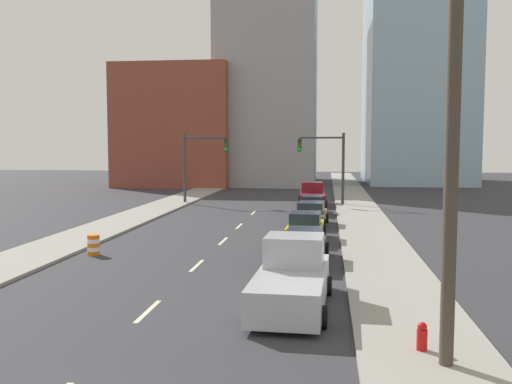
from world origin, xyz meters
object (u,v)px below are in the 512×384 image
at_px(sedan_brown, 311,215).
at_px(sedan_black, 312,206).
at_px(traffic_signal_left, 197,158).
at_px(traffic_barrel, 94,245).
at_px(traffic_signal_right, 330,159).
at_px(sedan_yellow, 305,228).
at_px(fire_hydrant, 422,339).
at_px(pickup_truck_maroon, 312,196).
at_px(sedan_navy, 304,247).
at_px(utility_pole_right_near, 452,148).
at_px(pickup_truck_silver, 292,280).

relative_size(sedan_brown, sedan_black, 1.04).
bearing_deg(traffic_signal_left, traffic_barrel, -89.09).
relative_size(traffic_signal_right, sedan_yellow, 1.40).
bearing_deg(traffic_signal_left, fire_hydrant, -68.55).
distance_m(sedan_brown, pickup_truck_maroon, 12.72).
distance_m(sedan_black, pickup_truck_maroon, 6.53).
relative_size(traffic_signal_right, sedan_navy, 1.26).
bearing_deg(utility_pole_right_near, traffic_signal_left, 111.54).
bearing_deg(sedan_yellow, pickup_truck_silver, -87.67).
xyz_separation_m(fire_hydrant, sedan_yellow, (-3.46, 16.40, 0.29)).
bearing_deg(utility_pole_right_near, fire_hydrant, 114.76).
xyz_separation_m(utility_pole_right_near, sedan_black, (-3.79, 29.13, -4.46)).
xyz_separation_m(utility_pole_right_near, fire_hydrant, (-0.40, 0.87, -4.67)).
bearing_deg(sedan_black, utility_pole_right_near, -84.58).
xyz_separation_m(utility_pole_right_near, sedan_navy, (-3.69, 11.57, -4.41)).
bearing_deg(traffic_signal_right, sedan_navy, -92.90).
height_order(traffic_barrel, sedan_black, sedan_black).
relative_size(fire_hydrant, sedan_brown, 0.18).
relative_size(traffic_signal_right, sedan_brown, 1.33).
bearing_deg(utility_pole_right_near, sedan_navy, 107.69).
distance_m(fire_hydrant, pickup_truck_silver, 5.15).
bearing_deg(traffic_barrel, utility_pole_right_near, -41.69).
relative_size(traffic_signal_left, fire_hydrant, 7.32).
height_order(fire_hydrant, sedan_navy, sedan_navy).
distance_m(traffic_barrel, pickup_truck_silver, 12.22).
height_order(traffic_barrel, pickup_truck_silver, pickup_truck_silver).
xyz_separation_m(fire_hydrant, pickup_truck_silver, (-3.42, 3.82, 0.47)).
distance_m(sedan_yellow, pickup_truck_maroon, 18.38).
xyz_separation_m(sedan_brown, sedan_black, (-0.07, 6.19, -0.07)).
relative_size(sedan_navy, sedan_brown, 1.06).
bearing_deg(sedan_brown, fire_hydrant, -78.49).
bearing_deg(sedan_brown, sedan_black, 93.58).
xyz_separation_m(sedan_navy, sedan_brown, (-0.03, 11.37, 0.02)).
height_order(traffic_signal_left, fire_hydrant, traffic_signal_left).
relative_size(sedan_yellow, sedan_brown, 0.95).
xyz_separation_m(traffic_signal_left, sedan_brown, (10.20, -12.34, -3.25)).
xyz_separation_m(pickup_truck_silver, sedan_navy, (0.13, 6.88, -0.20)).
bearing_deg(traffic_barrel, pickup_truck_silver, -37.16).
relative_size(fire_hydrant, sedan_yellow, 0.19).
height_order(utility_pole_right_near, sedan_brown, utility_pole_right_near).
bearing_deg(fire_hydrant, sedan_navy, 107.09).
height_order(sedan_navy, pickup_truck_maroon, pickup_truck_maroon).
xyz_separation_m(sedan_yellow, sedan_brown, (0.15, 5.67, -0.01)).
bearing_deg(traffic_barrel, sedan_brown, 47.87).
xyz_separation_m(pickup_truck_silver, sedan_brown, (0.10, 18.25, -0.19)).
bearing_deg(traffic_barrel, sedan_yellow, 28.24).
distance_m(traffic_barrel, sedan_brown, 14.66).
distance_m(traffic_signal_left, utility_pole_right_near, 37.94).
bearing_deg(pickup_truck_silver, sedan_black, 92.35).
distance_m(pickup_truck_silver, sedan_black, 24.44).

